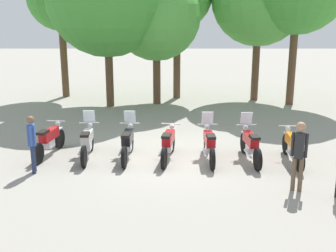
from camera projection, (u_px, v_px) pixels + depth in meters
name	position (u px, v px, depth m)	size (l,w,h in m)	color
ground_plane	(168.00, 159.00, 13.04)	(80.00, 80.00, 0.00)	gray
motorcycle_0	(49.00, 140.00, 13.20)	(0.71, 2.18, 0.99)	black
motorcycle_1	(87.00, 142.00, 12.98)	(0.62, 2.19, 1.37)	black
motorcycle_2	(127.00, 142.00, 12.93)	(0.62, 2.19, 1.37)	black
motorcycle_3	(168.00, 144.00, 12.85)	(0.69, 2.18, 0.99)	black
motorcycle_4	(209.00, 144.00, 12.79)	(0.62, 2.19, 1.37)	black
motorcycle_5	(250.00, 144.00, 12.74)	(0.62, 2.19, 1.37)	black
motorcycle_6	(293.00, 146.00, 12.62)	(0.62, 2.19, 0.99)	black
person_0	(299.00, 151.00, 10.45)	(0.40, 0.30, 1.78)	brown
person_2	(32.00, 140.00, 11.67)	(0.25, 0.41, 1.63)	#232D4C
tree_2	(156.00, 16.00, 19.80)	(4.14, 4.14, 6.21)	brown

